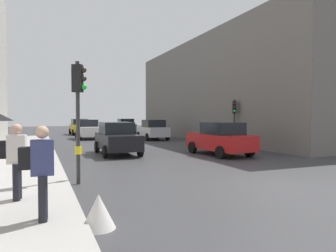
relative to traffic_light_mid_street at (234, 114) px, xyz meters
name	(u,v)px	position (x,y,z in m)	size (l,w,h in m)	color
ground_plane	(279,186)	(-5.58, -10.59, -2.22)	(120.00, 120.00, 0.00)	#38383A
sidewalk_kerb	(19,168)	(-13.04, -4.59, -2.14)	(3.12, 40.00, 0.16)	#A8A5A0
building_facade_right	(249,91)	(6.31, 6.91, 2.23)	(12.00, 26.33, 8.90)	slate
traffic_light_mid_street	(234,114)	(0.00, 0.00, 0.00)	(0.35, 0.45, 3.21)	#2D2D2D
traffic_light_near_right	(78,100)	(-11.16, -8.06, 0.39)	(0.45, 0.34, 3.78)	#2D2D2D
car_red_sedan	(220,139)	(-3.28, -3.52, -1.34)	(2.24, 4.31, 1.76)	red
car_silver_hatchback	(153,130)	(-2.95, 8.24, -1.34)	(2.09, 4.24, 1.76)	#BCBCC1
car_white_compact	(88,129)	(-8.14, 11.33, -1.34)	(2.02, 4.20, 1.76)	silver
car_yellow_taxi	(80,127)	(-8.06, 18.44, -1.34)	(2.13, 4.26, 1.76)	yellow
car_dark_suv	(117,138)	(-8.33, -1.05, -1.34)	(2.06, 4.22, 1.76)	black
car_green_estate	(125,126)	(-2.65, 18.98, -1.34)	(2.14, 4.26, 1.76)	#2D6038
pedestrian_with_grey_backpack	(40,167)	(-12.28, -11.78, -1.05)	(0.62, 0.36, 1.77)	black
pedestrian_with_black_backpack	(15,157)	(-12.81, -10.00, -1.05)	(0.63, 0.37, 1.77)	black
warning_sign_triangle	(99,211)	(-11.27, -12.16, -1.89)	(0.64, 0.64, 0.65)	silver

